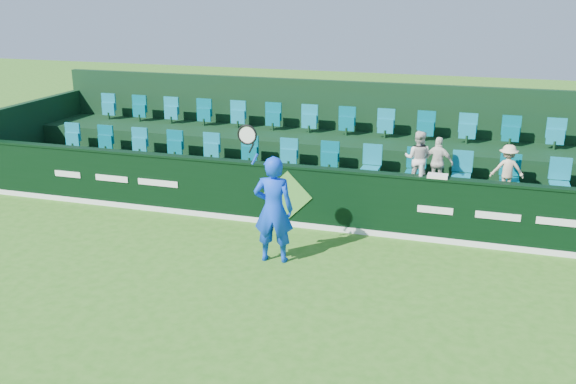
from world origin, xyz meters
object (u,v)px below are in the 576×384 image
(spectator_left, at_px, (418,159))
(drinks_bottle, at_px, (421,170))
(towel, at_px, (438,176))
(spectator_right, at_px, (507,169))
(tennis_player, at_px, (273,209))
(spectator_middle, at_px, (438,163))

(spectator_left, height_order, drinks_bottle, spectator_left)
(drinks_bottle, bearing_deg, towel, 0.00)
(spectator_left, bearing_deg, drinks_bottle, 103.75)
(towel, bearing_deg, spectator_right, 39.96)
(spectator_right, height_order, drinks_bottle, spectator_right)
(tennis_player, xyz_separation_m, towel, (2.81, 1.91, 0.35))
(spectator_middle, height_order, towel, spectator_middle)
(spectator_left, relative_size, spectator_right, 1.16)
(spectator_left, xyz_separation_m, spectator_right, (1.85, 0.00, -0.09))
(spectator_middle, bearing_deg, drinks_bottle, 89.37)
(spectator_left, height_order, spectator_right, spectator_left)
(spectator_right, relative_size, drinks_bottle, 4.41)
(towel, relative_size, drinks_bottle, 1.65)
(spectator_right, distance_m, drinks_bottle, 2.01)
(spectator_left, xyz_separation_m, towel, (0.52, -1.12, -0.03))
(spectator_left, height_order, towel, spectator_left)
(towel, height_order, drinks_bottle, drinks_bottle)
(spectator_middle, distance_m, spectator_right, 1.42)
(spectator_right, bearing_deg, spectator_left, -6.77)
(tennis_player, distance_m, towel, 3.41)
(spectator_right, bearing_deg, towel, 33.19)
(spectator_left, distance_m, towel, 1.23)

